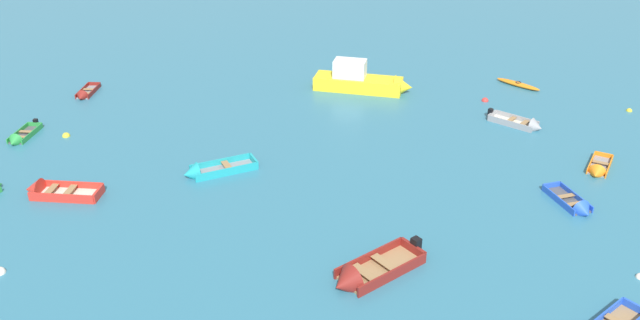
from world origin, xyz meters
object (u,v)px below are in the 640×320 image
(rowboat_blue_far_back, at_px, (577,207))
(mooring_buoy_far_field, at_px, (485,101))
(rowboat_green_midfield_right, at_px, (19,138))
(mooring_buoy_central, at_px, (629,111))
(rowboat_grey_outer_right, at_px, (525,125))
(rowboat_maroon_foreground_center, at_px, (362,276))
(rowboat_maroon_far_right, at_px, (84,95))
(mooring_buoy_near_foreground, at_px, (66,136))
(mooring_buoy_between_boats_left, at_px, (0,273))
(rowboat_orange_back_row_right, at_px, (598,170))
(rowboat_turquoise_near_left, at_px, (206,171))
(mooring_buoy_midfield, at_px, (640,277))
(motor_launch_yellow_distant_center, at_px, (364,81))
(kayak_orange_cluster_inner, at_px, (518,84))
(rowboat_red_back_row_center, at_px, (48,191))

(rowboat_blue_far_back, bearing_deg, mooring_buoy_far_field, 104.55)
(rowboat_green_midfield_right, xyz_separation_m, mooring_buoy_central, (34.39, 9.52, -0.14))
(rowboat_grey_outer_right, bearing_deg, mooring_buoy_far_field, 118.28)
(rowboat_grey_outer_right, height_order, rowboat_blue_far_back, rowboat_grey_outer_right)
(rowboat_green_midfield_right, height_order, rowboat_maroon_foreground_center, rowboat_maroon_foreground_center)
(rowboat_maroon_far_right, xyz_separation_m, rowboat_maroon_foreground_center, (19.39, -15.98, 0.09))
(mooring_buoy_near_foreground, bearing_deg, rowboat_green_midfield_right, -158.34)
(mooring_buoy_between_boats_left, bearing_deg, rowboat_green_midfield_right, 117.66)
(rowboat_maroon_far_right, height_order, mooring_buoy_far_field, rowboat_maroon_far_right)
(rowboat_maroon_foreground_center, bearing_deg, rowboat_orange_back_row_right, 43.87)
(mooring_buoy_between_boats_left, relative_size, mooring_buoy_far_field, 1.09)
(rowboat_turquoise_near_left, distance_m, mooring_buoy_midfield, 19.94)
(rowboat_orange_back_row_right, xyz_separation_m, mooring_buoy_far_field, (-4.95, 8.75, -0.13))
(mooring_buoy_near_foreground, bearing_deg, motor_launch_yellow_distant_center, 31.07)
(rowboat_grey_outer_right, relative_size, mooring_buoy_midfield, 8.92)
(kayak_orange_cluster_inner, bearing_deg, mooring_buoy_between_boats_left, -133.09)
(rowboat_turquoise_near_left, xyz_separation_m, mooring_buoy_between_boats_left, (-5.56, -8.93, -0.18))
(rowboat_grey_outer_right, bearing_deg, mooring_buoy_central, 27.37)
(rowboat_red_back_row_center, bearing_deg, rowboat_maroon_far_right, 109.21)
(mooring_buoy_between_boats_left, bearing_deg, motor_launch_yellow_distant_center, 60.33)
(rowboat_blue_far_back, height_order, mooring_buoy_midfield, rowboat_blue_far_back)
(rowboat_red_back_row_center, xyz_separation_m, rowboat_turquoise_near_left, (6.74, 3.05, -0.01))
(mooring_buoy_near_foreground, bearing_deg, mooring_buoy_midfield, -16.63)
(rowboat_maroon_far_right, height_order, kayak_orange_cluster_inner, rowboat_maroon_far_right)
(rowboat_grey_outer_right, bearing_deg, rowboat_maroon_foreground_center, -116.99)
(mooring_buoy_between_boats_left, height_order, mooring_buoy_near_foreground, mooring_buoy_between_boats_left)
(rowboat_grey_outer_right, bearing_deg, motor_launch_yellow_distant_center, 155.95)
(rowboat_grey_outer_right, bearing_deg, mooring_buoy_midfield, -78.52)
(rowboat_grey_outer_right, height_order, rowboat_turquoise_near_left, rowboat_turquoise_near_left)
(rowboat_maroon_far_right, relative_size, rowboat_orange_back_row_right, 0.97)
(kayak_orange_cluster_inner, bearing_deg, mooring_buoy_central, -27.49)
(rowboat_grey_outer_right, height_order, mooring_buoy_between_boats_left, rowboat_grey_outer_right)
(rowboat_maroon_far_right, xyz_separation_m, rowboat_red_back_row_center, (4.12, -11.83, 0.07))
(mooring_buoy_between_boats_left, bearing_deg, mooring_buoy_near_foreground, 106.47)
(rowboat_turquoise_near_left, relative_size, mooring_buoy_between_boats_left, 7.80)
(mooring_buoy_far_field, height_order, mooring_buoy_near_foreground, same)
(rowboat_turquoise_near_left, bearing_deg, mooring_buoy_between_boats_left, -121.90)
(rowboat_grey_outer_right, bearing_deg, mooring_buoy_between_boats_left, -141.93)
(rowboat_orange_back_row_right, height_order, kayak_orange_cluster_inner, rowboat_orange_back_row_right)
(rowboat_green_midfield_right, height_order, mooring_buoy_far_field, rowboat_green_midfield_right)
(rowboat_maroon_foreground_center, bearing_deg, mooring_buoy_central, 52.56)
(rowboat_grey_outer_right, xyz_separation_m, motor_launch_yellow_distant_center, (-9.71, 4.33, 0.48))
(motor_launch_yellow_distant_center, height_order, rowboat_blue_far_back, motor_launch_yellow_distant_center)
(rowboat_blue_far_back, height_order, kayak_orange_cluster_inner, rowboat_blue_far_back)
(rowboat_red_back_row_center, height_order, rowboat_blue_far_back, rowboat_red_back_row_center)
(rowboat_maroon_far_right, relative_size, rowboat_red_back_row_center, 0.74)
(rowboat_maroon_far_right, relative_size, mooring_buoy_between_boats_left, 5.76)
(motor_launch_yellow_distant_center, bearing_deg, rowboat_blue_far_back, -50.24)
(rowboat_turquoise_near_left, bearing_deg, mooring_buoy_central, 26.95)
(rowboat_maroon_far_right, relative_size, motor_launch_yellow_distant_center, 0.42)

